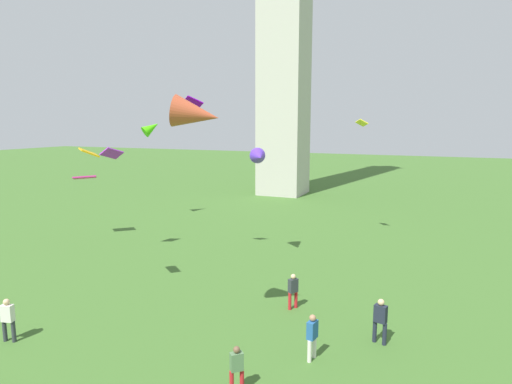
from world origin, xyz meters
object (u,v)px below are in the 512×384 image
object	(u,v)px
kite_flying_5	(151,128)
kite_flying_8	(259,157)
kite_flying_4	(112,153)
kite_flying_6	(89,152)
kite_flying_2	(193,102)
person_2	(237,366)
kite_flying_0	(362,123)
person_4	(312,334)
kite_flying_9	(196,114)
kite_flying_7	(85,177)
person_0	(8,318)
person_1	(293,289)
person_3	(380,318)

from	to	relation	value
kite_flying_5	kite_flying_8	size ratio (longest dim) A/B	1.18
kite_flying_4	kite_flying_5	world-z (taller)	kite_flying_5
kite_flying_6	kite_flying_2	bearing A→B (deg)	-67.80
person_2	kite_flying_0	size ratio (longest dim) A/B	1.47
person_2	person_4	distance (m)	3.27
person_4	kite_flying_5	distance (m)	26.44
kite_flying_8	kite_flying_9	distance (m)	10.70
kite_flying_5	kite_flying_7	bearing A→B (deg)	119.59
kite_flying_4	kite_flying_7	bearing A→B (deg)	73.37
person_0	person_2	size ratio (longest dim) A/B	1.13
person_1	kite_flying_6	size ratio (longest dim) A/B	1.20
person_1	kite_flying_0	distance (m)	15.26
person_0	person_2	distance (m)	9.68
person_2	kite_flying_9	size ratio (longest dim) A/B	0.76
kite_flying_6	person_3	bearing A→B (deg)	-138.69
kite_flying_0	kite_flying_7	xyz separation A→B (m)	(-18.65, -7.44, -3.95)
person_3	kite_flying_8	bearing A→B (deg)	-26.78
person_0	kite_flying_4	bearing A→B (deg)	-84.48
kite_flying_5	person_3	bearing A→B (deg)	-177.67
kite_flying_6	person_2	bearing A→B (deg)	-165.63
kite_flying_5	kite_flying_8	world-z (taller)	kite_flying_5
kite_flying_9	person_3	bearing A→B (deg)	-82.69
person_4	kite_flying_2	size ratio (longest dim) A/B	1.48
person_1	kite_flying_7	size ratio (longest dim) A/B	0.87
kite_flying_6	kite_flying_8	xyz separation A→B (m)	(5.19, 8.21, -0.62)
person_2	kite_flying_8	distance (m)	14.23
kite_flying_5	kite_flying_6	size ratio (longest dim) A/B	1.42
kite_flying_0	kite_flying_7	distance (m)	20.47
kite_flying_4	kite_flying_9	world-z (taller)	kite_flying_9
person_3	kite_flying_6	world-z (taller)	kite_flying_6
person_0	person_2	world-z (taller)	person_0
kite_flying_2	person_2	bearing A→B (deg)	79.26
person_3	kite_flying_2	world-z (taller)	kite_flying_2
person_2	kite_flying_9	distance (m)	8.58
kite_flying_2	kite_flying_9	distance (m)	10.15
person_4	kite_flying_8	xyz separation A→B (m)	(-6.10, 9.48, 5.57)
person_4	kite_flying_7	bearing A→B (deg)	-104.59
person_0	kite_flying_7	size ratio (longest dim) A/B	0.92
person_1	kite_flying_9	distance (m)	9.43
person_4	kite_flying_4	distance (m)	17.53
kite_flying_6	person_0	bearing A→B (deg)	126.72
person_3	kite_flying_9	distance (m)	10.45
kite_flying_5	person_0	bearing A→B (deg)	147.92
kite_flying_4	kite_flying_8	size ratio (longest dim) A/B	0.70
kite_flying_6	kite_flying_8	world-z (taller)	kite_flying_6
kite_flying_8	kite_flying_6	bearing A→B (deg)	-152.74
kite_flying_0	kite_flying_5	size ratio (longest dim) A/B	0.54
person_0	person_2	xyz separation A→B (m)	(9.66, 0.62, -0.11)
person_2	kite_flying_6	xyz separation A→B (m)	(-9.61, 4.08, 6.29)
person_0	kite_flying_6	bearing A→B (deg)	-104.64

